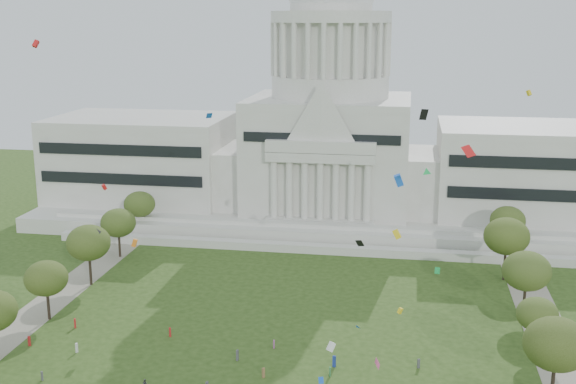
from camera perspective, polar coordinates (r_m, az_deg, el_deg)
capitol at (r=201.61m, az=3.27°, el=4.06°), size 160.00×64.50×91.30m
path_left at (r=144.87m, az=-20.44°, el=-9.90°), size 8.00×160.00×0.04m
path_right at (r=129.56m, az=20.77°, el=-12.79°), size 8.00×160.00×0.04m
row_tree_r_2 at (r=113.63m, az=20.44°, el=-11.20°), size 9.55×9.55×13.58m
row_tree_l_3 at (r=143.25m, az=-18.57°, el=-6.49°), size 8.12×8.12×11.55m
row_tree_r_3 at (r=130.07m, az=19.10°, el=-9.13°), size 7.01×7.01×9.98m
row_tree_l_4 at (r=158.48m, az=-15.49°, el=-3.88°), size 9.29×9.29×13.21m
row_tree_r_4 at (r=143.71m, az=18.34°, el=-5.95°), size 9.19×9.19×13.06m
row_tree_l_5 at (r=175.43m, az=-13.27°, el=-2.39°), size 8.33×8.33×11.85m
row_tree_r_5 at (r=162.32m, az=16.89°, el=-3.37°), size 9.82×9.82×13.96m
row_tree_l_6 at (r=192.26m, az=-11.65°, el=-0.95°), size 8.19×8.19×11.64m
row_tree_r_6 at (r=180.13m, az=16.97°, el=-2.18°), size 8.42×8.42×11.97m
person_8 at (r=117.06m, az=-11.24°, el=-14.64°), size 0.89×0.71×1.60m
distant_crowd at (r=116.53m, az=-8.78°, el=-14.64°), size 67.62×37.84×1.95m
kite_swarm at (r=96.85m, az=-1.57°, el=-2.58°), size 97.12×100.59×65.31m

